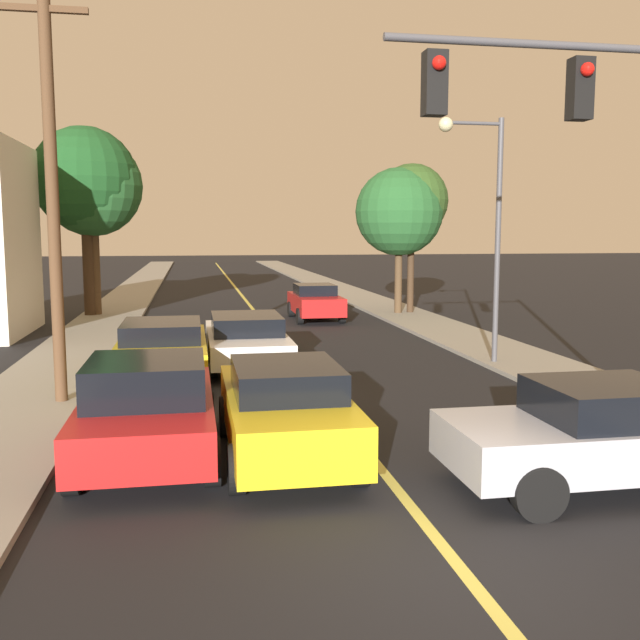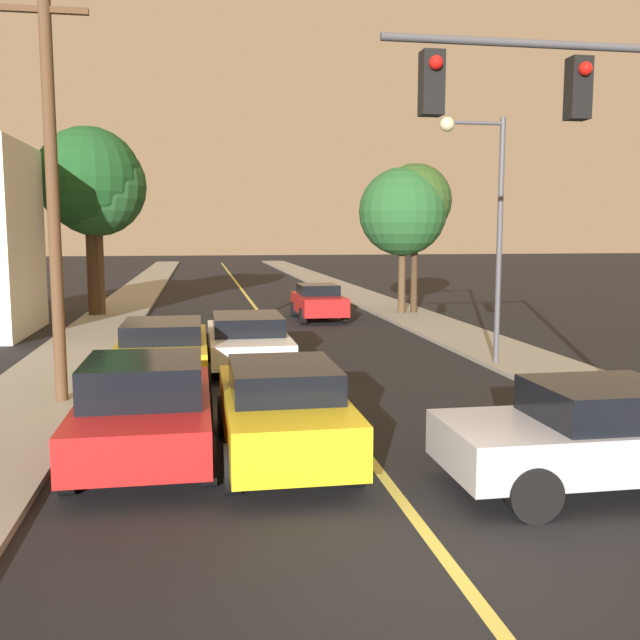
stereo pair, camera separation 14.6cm
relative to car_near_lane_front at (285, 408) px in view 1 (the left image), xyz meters
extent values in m
plane|color=black|center=(1.31, -3.91, -0.79)|extent=(200.00, 200.00, 0.00)
cube|color=black|center=(1.31, 32.09, -0.79)|extent=(9.37, 80.00, 0.01)
cube|color=#D1C14C|center=(1.31, 32.09, -0.78)|extent=(0.16, 76.00, 0.00)
cube|color=gray|center=(-4.62, 32.09, -0.73)|extent=(2.50, 80.00, 0.12)
cube|color=gray|center=(7.25, 32.09, -0.73)|extent=(2.50, 80.00, 0.12)
cube|color=gold|center=(0.00, 0.03, -0.09)|extent=(1.76, 4.49, 0.72)
cube|color=black|center=(0.00, -0.15, 0.49)|extent=(1.54, 2.02, 0.45)
cylinder|color=black|center=(-0.83, 1.43, -0.45)|extent=(0.22, 0.68, 0.68)
cylinder|color=black|center=(0.83, 1.43, -0.45)|extent=(0.22, 0.68, 0.68)
cylinder|color=black|center=(-0.83, -1.36, -0.45)|extent=(0.22, 0.68, 0.68)
cylinder|color=black|center=(0.83, -1.36, -0.45)|extent=(0.22, 0.68, 0.68)
cube|color=white|center=(0.00, 7.92, -0.19)|extent=(1.98, 5.13, 0.57)
cube|color=black|center=(0.00, 7.71, 0.32)|extent=(1.74, 2.31, 0.46)
cylinder|color=black|center=(-0.94, 9.51, -0.48)|extent=(0.22, 0.63, 0.63)
cylinder|color=black|center=(0.94, 9.51, -0.48)|extent=(0.22, 0.63, 0.63)
cylinder|color=black|center=(-0.94, 6.33, -0.48)|extent=(0.22, 0.63, 0.63)
cylinder|color=black|center=(0.94, 6.33, -0.48)|extent=(0.22, 0.63, 0.63)
cube|color=red|center=(-2.06, 0.36, -0.12)|extent=(1.94, 4.39, 0.64)
cube|color=black|center=(-2.06, 0.19, 0.50)|extent=(1.71, 1.97, 0.59)
cylinder|color=black|center=(-2.98, 1.72, -0.44)|extent=(0.22, 0.69, 0.69)
cylinder|color=black|center=(-1.14, 1.72, -0.44)|extent=(0.22, 0.69, 0.69)
cylinder|color=black|center=(-2.98, -1.00, -0.44)|extent=(0.22, 0.69, 0.69)
cylinder|color=black|center=(-1.14, -1.00, -0.44)|extent=(0.22, 0.69, 0.69)
cube|color=gold|center=(-2.06, 6.08, -0.11)|extent=(1.97, 4.83, 0.68)
cube|color=black|center=(-2.06, 5.89, 0.44)|extent=(1.73, 2.18, 0.43)
cylinder|color=black|center=(-3.00, 7.58, -0.45)|extent=(0.22, 0.67, 0.67)
cylinder|color=black|center=(-1.13, 7.58, -0.45)|extent=(0.22, 0.67, 0.67)
cylinder|color=black|center=(-3.00, 4.58, -0.45)|extent=(0.22, 0.67, 0.67)
cylinder|color=black|center=(-1.13, 4.58, -0.45)|extent=(0.22, 0.67, 0.67)
cube|color=red|center=(3.42, 16.99, -0.14)|extent=(1.70, 3.98, 0.68)
cube|color=black|center=(3.42, 17.15, 0.41)|extent=(1.50, 1.79, 0.42)
cylinder|color=black|center=(4.23, 15.76, -0.48)|extent=(0.22, 0.62, 0.62)
cylinder|color=black|center=(2.61, 15.76, -0.48)|extent=(0.22, 0.62, 0.62)
cylinder|color=black|center=(4.23, 18.23, -0.48)|extent=(0.22, 0.62, 0.62)
cylinder|color=black|center=(2.61, 18.23, -0.48)|extent=(0.22, 0.62, 0.62)
cube|color=#A5A8B2|center=(3.94, -2.01, -0.14)|extent=(4.01, 1.88, 0.62)
cube|color=black|center=(4.10, -2.01, 0.42)|extent=(1.81, 1.65, 0.49)
cylinder|color=black|center=(2.70, -2.90, -0.45)|extent=(0.68, 0.22, 0.68)
cylinder|color=black|center=(2.70, -1.12, -0.45)|extent=(0.68, 0.22, 0.68)
cylinder|color=black|center=(5.19, -1.12, -0.45)|extent=(0.68, 0.22, 0.68)
cylinder|color=#47474C|center=(3.88, -0.48, 5.39)|extent=(5.03, 0.12, 0.12)
cube|color=black|center=(4.38, -0.48, 4.78)|extent=(0.32, 0.28, 0.90)
sphere|color=red|center=(4.38, -0.66, 5.03)|extent=(0.20, 0.20, 0.20)
cube|color=black|center=(2.12, -0.48, 4.78)|extent=(0.32, 0.28, 0.90)
sphere|color=red|center=(2.12, -0.66, 5.03)|extent=(0.20, 0.20, 0.20)
cylinder|color=#47474C|center=(6.35, 6.63, 2.42)|extent=(0.14, 0.14, 6.17)
cylinder|color=#47474C|center=(5.62, 6.63, 5.35)|extent=(1.46, 0.09, 0.09)
sphere|color=beige|center=(4.89, 6.63, 5.30)|extent=(0.36, 0.36, 0.36)
cylinder|color=#513823|center=(-3.97, 4.07, 3.37)|extent=(0.24, 0.24, 8.09)
cube|color=#513823|center=(-3.97, 4.07, 6.82)|extent=(1.60, 0.12, 0.12)
cylinder|color=#3D2B1C|center=(-5.46, 19.38, 1.32)|extent=(0.44, 0.44, 3.98)
sphere|color=#19471E|center=(-5.46, 19.38, 4.76)|extent=(4.14, 4.14, 4.14)
cylinder|color=#4C3823|center=(-5.23, 19.55, 1.21)|extent=(0.42, 0.42, 3.76)
sphere|color=#235628|center=(-5.23, 19.55, 4.49)|extent=(4.00, 4.00, 4.00)
cylinder|color=#4C3823|center=(7.08, 17.93, 0.78)|extent=(0.31, 0.31, 2.91)
sphere|color=#235628|center=(7.08, 17.93, 3.50)|extent=(3.60, 3.60, 3.60)
cylinder|color=#3D2B1C|center=(7.64, 18.04, 1.12)|extent=(0.28, 0.28, 3.59)
sphere|color=#2D4C1E|center=(7.64, 18.04, 3.97)|extent=(3.00, 3.00, 3.00)
camera|label=1|loc=(-1.36, -10.54, 2.68)|focal=40.00mm
camera|label=2|loc=(-1.21, -10.57, 2.68)|focal=40.00mm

